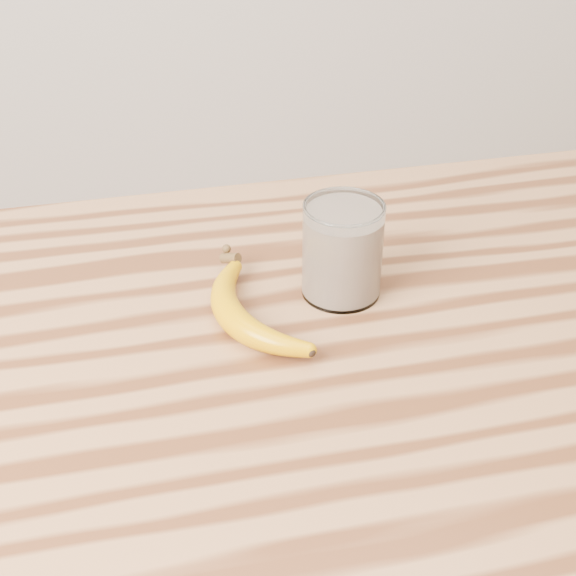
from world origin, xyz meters
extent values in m
cube|color=#95663E|center=(0.00, 0.00, 0.88)|extent=(1.20, 0.80, 0.04)
cylinder|color=brown|center=(0.54, 0.34, 0.43)|extent=(0.06, 0.06, 0.86)
cylinder|color=white|center=(0.10, 0.10, 0.96)|extent=(0.09, 0.09, 0.11)
torus|color=white|center=(0.10, 0.10, 1.01)|extent=(0.09, 0.09, 0.00)
cylinder|color=beige|center=(0.10, 0.10, 0.95)|extent=(0.08, 0.08, 0.10)
camera|label=1|loc=(-0.13, -0.64, 1.43)|focal=50.00mm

